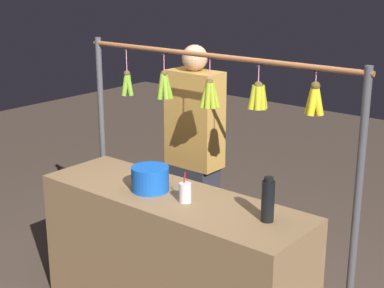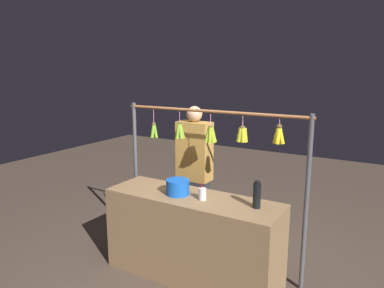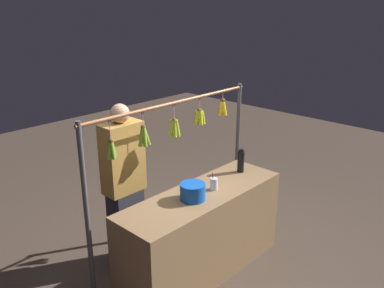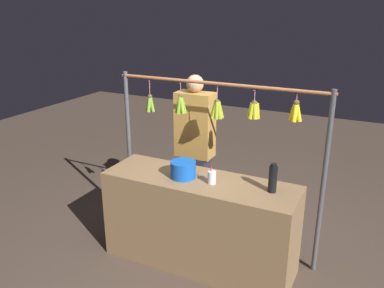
# 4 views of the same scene
# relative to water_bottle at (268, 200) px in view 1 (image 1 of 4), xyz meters

# --- Properties ---
(market_counter) EXTENTS (1.79, 0.56, 0.87)m
(market_counter) POSITION_rel_water_bottle_xyz_m (0.65, 0.04, -0.56)
(market_counter) COLOR olive
(market_counter) RESTS_ON ground
(display_rack) EXTENTS (2.10, 0.12, 1.72)m
(display_rack) POSITION_rel_water_bottle_xyz_m (0.63, -0.32, 0.24)
(display_rack) COLOR #4C4C51
(display_rack) RESTS_ON ground
(water_bottle) EXTENTS (0.07, 0.07, 0.25)m
(water_bottle) POSITION_rel_water_bottle_xyz_m (0.00, 0.00, 0.00)
(water_bottle) COLOR black
(water_bottle) RESTS_ON market_counter
(blue_bucket) EXTENTS (0.23, 0.23, 0.15)m
(blue_bucket) POSITION_rel_water_bottle_xyz_m (0.81, 0.07, -0.04)
(blue_bucket) COLOR blue
(blue_bucket) RESTS_ON market_counter
(drink_cup) EXTENTS (0.07, 0.07, 0.18)m
(drink_cup) POSITION_rel_water_bottle_xyz_m (0.52, 0.07, -0.06)
(drink_cup) COLOR silver
(drink_cup) RESTS_ON market_counter
(vendor_person) EXTENTS (0.40, 0.22, 1.68)m
(vendor_person) POSITION_rel_water_bottle_xyz_m (1.04, -0.65, -0.16)
(vendor_person) COLOR #2D2D38
(vendor_person) RESTS_ON ground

